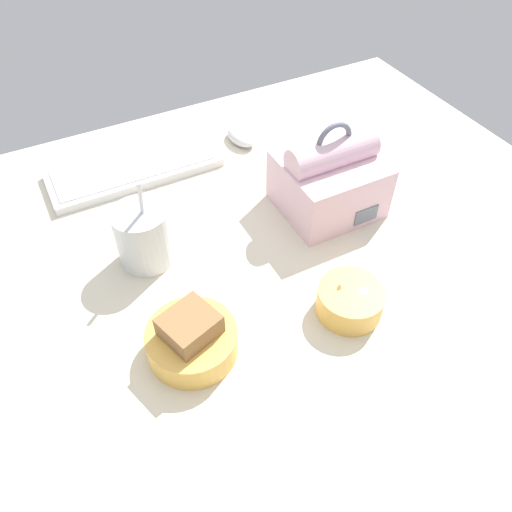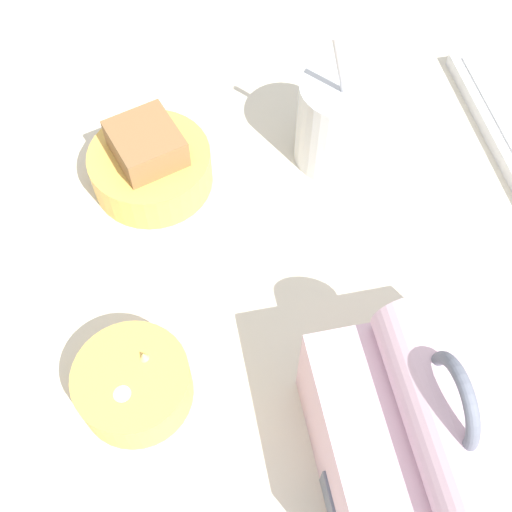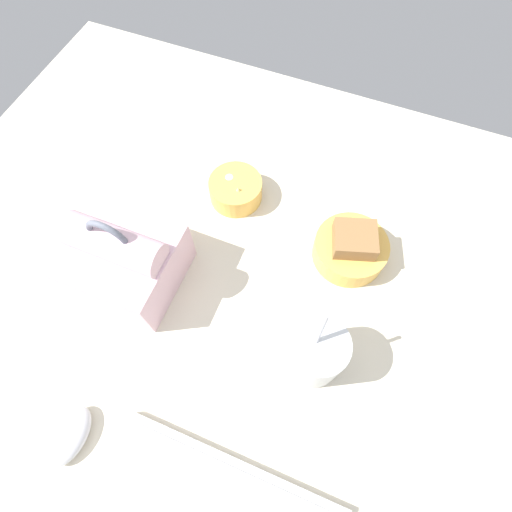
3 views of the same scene
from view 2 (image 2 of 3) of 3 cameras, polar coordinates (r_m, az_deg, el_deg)
The scene contains 5 objects.
desk_surface at distance 69.42cm, azimuth 2.68°, elevation -2.22°, with size 140.00×110.00×2.00cm.
lunch_bag at distance 56.60cm, azimuth 14.79°, elevation -15.22°, with size 18.06×17.16×18.95cm.
soup_cup at distance 74.61cm, azimuth 7.38°, elevation 11.83°, with size 9.64×9.64×18.38cm.
bento_bowl_sandwich at distance 74.27cm, azimuth -9.36°, elevation 8.08°, with size 13.81×13.81×8.27cm.
bento_bowl_snacks at distance 61.67cm, azimuth -10.77°, elevation -11.07°, with size 10.78×10.78×5.86cm.
Camera 2 is at (32.61, -9.93, 61.48)cm, focal length 45.00 mm.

